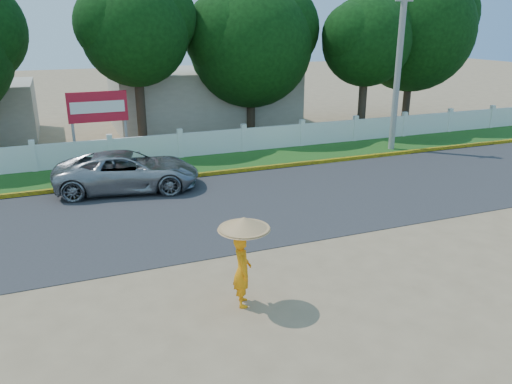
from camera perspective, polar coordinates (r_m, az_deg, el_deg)
ground at (r=12.58m, az=3.37°, el=-8.37°), size 120.00×120.00×0.00m
road at (r=16.42m, az=-3.19°, el=-1.64°), size 60.00×7.00×0.02m
grass_verge at (r=21.23m, az=-7.68°, el=3.01°), size 60.00×3.50×0.03m
curb at (r=19.63m, az=-6.47°, el=1.94°), size 40.00×0.18×0.16m
fence at (r=22.46m, az=-8.65°, el=5.26°), size 40.00×0.10×1.10m
building_near at (r=29.47m, az=-6.06°, el=10.66°), size 10.00×6.00×3.20m
utility_pole at (r=24.09m, az=15.93°, el=13.33°), size 0.28×0.28×7.44m
vehicle at (r=18.41m, az=-14.45°, el=2.32°), size 5.36×3.17×1.40m
monk_with_parasol at (r=10.40m, az=-1.49°, el=-6.49°), size 1.10×1.10×2.00m
billboard at (r=22.76m, az=-17.62°, el=8.86°), size 2.50×0.13×2.95m
tree_row at (r=25.29m, az=-6.33°, el=16.59°), size 34.77×7.59×8.72m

